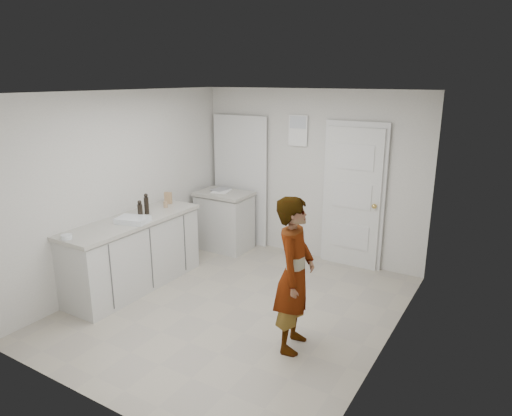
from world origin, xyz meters
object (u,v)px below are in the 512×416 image
Objects in this scene: baking_dish at (133,220)px; oil_cruet_b at (146,204)px; cake_mix_box at (168,198)px; spice_jar at (165,204)px; person at (294,275)px; egg_bowl at (67,237)px; oil_cruet_a at (140,210)px.

oil_cruet_b is at bearing 107.59° from baking_dish.
spice_jar is (0.10, -0.17, -0.04)m from cake_mix_box.
egg_bowl is (-2.46, -0.72, 0.16)m from person.
person is 2.57m from egg_bowl.
person reaches higher than oil_cruet_b.
person reaches higher than spice_jar.
baking_dish is 3.58× the size of egg_bowl.
cake_mix_box is (-2.48, 0.98, 0.22)m from person.
egg_bowl is (-0.17, -0.96, -0.09)m from oil_cruet_a.
person reaches higher than cake_mix_box.
spice_jar is 0.73m from baking_dish.
person is 13.05× the size of egg_bowl.
person is 2.45m from oil_cruet_b.
spice_jar is (-2.38, 0.81, 0.18)m from person.
oil_cruet_b is at bearing 114.02° from oil_cruet_a.
person is 2.32m from oil_cruet_a.
cake_mix_box is 1.70m from egg_bowl.
spice_jar is 0.31× the size of oil_cruet_b.
cake_mix_box is at bearing 100.45° from oil_cruet_b.
oil_cruet_a is at bearing 98.10° from baking_dish.
oil_cruet_a is at bearing 72.40° from person.
oil_cruet_a is at bearing 80.21° from egg_bowl.
oil_cruet_b reaches higher than cake_mix_box.
oil_cruet_b is (-0.00, -0.35, 0.09)m from spice_jar.
oil_cruet_a is (0.09, -0.56, 0.07)m from spice_jar.
baking_dish is (0.02, -0.15, -0.09)m from oil_cruet_a.
oil_cruet_a is at bearing -65.98° from oil_cruet_b.
oil_cruet_a is 0.57× the size of baking_dish.
oil_cruet_a reaches higher than cake_mix_box.
oil_cruet_b is at bearing 67.73° from person.
person is at bearing 16.27° from egg_bowl.
cake_mix_box reaches higher than baking_dish.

